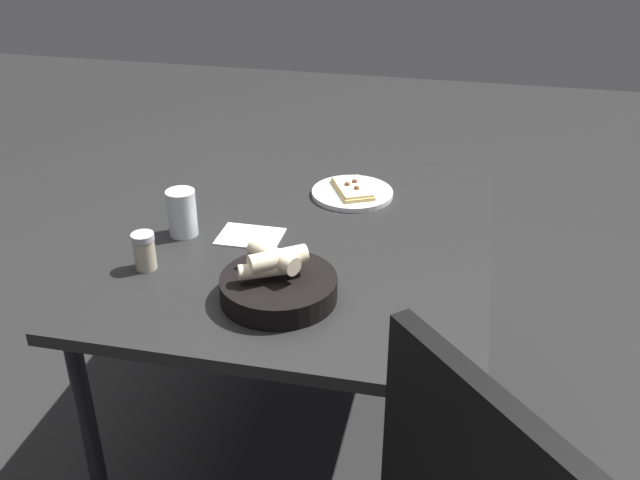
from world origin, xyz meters
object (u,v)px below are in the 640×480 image
Objects in this scene: pizza_plate at (352,192)px; beer_glass at (182,215)px; bread_basket at (278,284)px; pepper_shaker at (145,253)px; dining_table at (307,257)px.

pizza_plate is 1.93× the size of beer_glass.
bread_basket is at bearing -36.99° from beer_glass.
beer_glass is at bearing 83.09° from pepper_shaker.
pepper_shaker is (-0.33, -0.24, 0.10)m from dining_table.
pepper_shaker is at bearing 170.15° from bread_basket.
beer_glass is 0.18m from pepper_shaker.
beer_glass reaches higher than dining_table.
pizza_plate is at bearing 83.65° from bread_basket.
beer_glass is (-0.32, 0.24, 0.02)m from bread_basket.
beer_glass is at bearing -169.99° from dining_table.
bread_basket is at bearing -96.35° from pizza_plate.
pizza_plate is 0.90× the size of bread_basket.
bread_basket reaches higher than pizza_plate.
dining_table is 8.89× the size of beer_glass.
pizza_plate is 0.50m from beer_glass.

